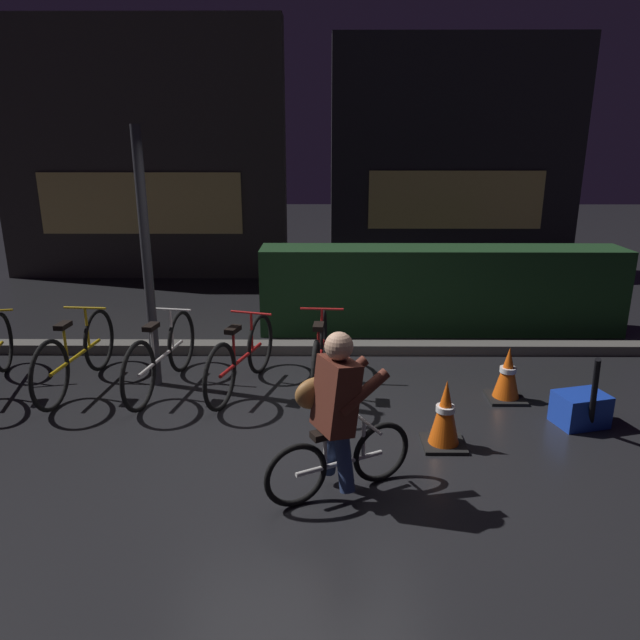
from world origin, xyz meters
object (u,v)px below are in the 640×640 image
traffic_cone_near (445,415)px  street_post (147,262)px  closed_umbrella (594,395)px  parked_bike_center_left (162,356)px  blue_crate (580,409)px  parked_bike_right_mid (320,356)px  parked_bike_left_mid (76,355)px  traffic_cone_far (508,375)px  cyclist (336,414)px  parked_bike_center_right (242,358)px

traffic_cone_near → street_post: bearing=155.1°
street_post → closed_umbrella: bearing=-15.7°
parked_bike_center_left → blue_crate: (4.01, -0.79, -0.21)m
blue_crate → street_post: bearing=167.7°
parked_bike_right_mid → blue_crate: (2.38, -0.81, -0.21)m
parked_bike_left_mid → closed_umbrella: parked_bike_left_mid is taller
parked_bike_left_mid → traffic_cone_far: size_ratio=3.16×
street_post → parked_bike_left_mid: 1.24m
parked_bike_center_left → blue_crate: parked_bike_center_left is taller
parked_bike_right_mid → closed_umbrella: size_ratio=2.02×
traffic_cone_near → blue_crate: bearing=16.9°
street_post → blue_crate: bearing=-12.3°
parked_bike_left_mid → blue_crate: (4.90, -0.80, -0.21)m
traffic_cone_near → cyclist: cyclist is taller
parked_bike_left_mid → parked_bike_right_mid: bearing=-85.1°
parked_bike_left_mid → parked_bike_center_right: parked_bike_left_mid is taller
parked_bike_center_left → closed_umbrella: 4.12m
traffic_cone_near → closed_umbrella: 1.31m
traffic_cone_far → blue_crate: size_ratio=1.25×
parked_bike_center_right → traffic_cone_far: parked_bike_center_right is taller
parked_bike_center_right → closed_umbrella: 3.32m
street_post → parked_bike_center_right: size_ratio=1.64×
street_post → parked_bike_center_right: (0.93, -0.13, -0.97)m
closed_umbrella → blue_crate: bearing=-156.0°
parked_bike_left_mid → closed_umbrella: 4.99m
parked_bike_right_mid → traffic_cone_far: 1.89m
parked_bike_center_left → traffic_cone_near: bearing=-104.4°
parked_bike_left_mid → closed_umbrella: size_ratio=2.05×
traffic_cone_far → cyclist: cyclist is taller
street_post → parked_bike_right_mid: (1.74, -0.09, -0.96)m
parked_bike_right_mid → blue_crate: bearing=-105.0°
parked_bike_center_left → cyclist: size_ratio=1.37×
parked_bike_left_mid → parked_bike_right_mid: size_ratio=1.01×
street_post → parked_bike_right_mid: bearing=-2.8°
street_post → traffic_cone_far: street_post is taller
parked_bike_left_mid → parked_bike_center_right: size_ratio=1.08×
cyclist → closed_umbrella: cyclist is taller
parked_bike_left_mid → parked_bike_right_mid: parked_bike_left_mid is taller
parked_bike_left_mid → parked_bike_right_mid: 2.52m
parked_bike_left_mid → cyclist: 3.27m
parked_bike_center_right → cyclist: (0.93, -1.87, 0.28)m
parked_bike_right_mid → cyclist: bearing=-172.3°
parked_bike_right_mid → closed_umbrella: 2.58m
parked_bike_left_mid → cyclist: bearing=-121.1°
parked_bike_left_mid → cyclist: cyclist is taller
street_post → parked_bike_left_mid: street_post is taller
cyclist → parked_bike_left_mid: bearing=117.2°
parked_bike_right_mid → parked_bike_left_mid: bearing=94.2°
parked_bike_center_right → traffic_cone_near: (1.87, -1.17, -0.06)m
traffic_cone_near → traffic_cone_far: traffic_cone_near is taller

